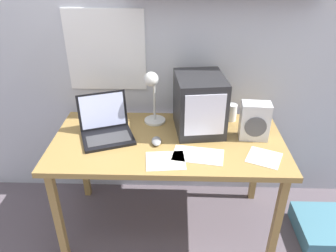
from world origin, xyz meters
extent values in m
plane|color=#5C525A|center=(0.00, 0.00, 0.00)|extent=(12.00, 12.00, 0.00)
cube|color=silver|center=(0.00, 0.46, 1.30)|extent=(5.60, 0.06, 2.60)
cube|color=white|center=(-0.44, 0.43, 1.18)|extent=(0.55, 0.01, 0.56)
cube|color=olive|center=(0.00, 0.00, 0.72)|extent=(1.47, 0.74, 0.03)
cube|color=olive|center=(-0.67, -0.31, 0.35)|extent=(0.04, 0.05, 0.70)
cube|color=olive|center=(0.67, -0.31, 0.35)|extent=(0.04, 0.05, 0.70)
cube|color=olive|center=(-0.67, 0.31, 0.35)|extent=(0.04, 0.05, 0.70)
cube|color=olive|center=(0.67, 0.31, 0.35)|extent=(0.04, 0.05, 0.70)
cube|color=#232326|center=(0.20, 0.15, 0.92)|extent=(0.34, 0.39, 0.37)
cube|color=silver|center=(0.22, -0.04, 0.93)|extent=(0.25, 0.04, 0.27)
cube|color=black|center=(-0.38, -0.01, 0.74)|extent=(0.38, 0.34, 0.02)
cube|color=#38383A|center=(-0.38, -0.03, 0.75)|extent=(0.30, 0.22, 0.00)
cube|color=black|center=(-0.43, 0.13, 0.87)|extent=(0.32, 0.16, 0.24)
cube|color=silver|center=(-0.43, 0.13, 0.87)|extent=(0.28, 0.15, 0.22)
cylinder|color=silver|center=(-0.10, 0.24, 0.74)|extent=(0.15, 0.15, 0.01)
cylinder|color=silver|center=(-0.10, 0.24, 0.91)|extent=(0.02, 0.02, 0.32)
sphere|color=silver|center=(-0.11, 0.19, 1.07)|extent=(0.09, 0.09, 0.09)
cylinder|color=white|center=(0.44, 0.28, 0.79)|extent=(0.07, 0.07, 0.12)
cylinder|color=#4CC656|center=(0.44, 0.28, 0.78)|extent=(0.06, 0.06, 0.09)
cube|color=silver|center=(0.54, 0.04, 0.86)|extent=(0.19, 0.12, 0.24)
cylinder|color=#4C4C51|center=(0.54, -0.02, 0.84)|extent=(0.13, 0.02, 0.13)
ellipsoid|color=gray|center=(-0.07, -0.05, 0.75)|extent=(0.07, 0.11, 0.03)
cube|color=white|center=(0.18, -0.17, 0.74)|extent=(0.32, 0.21, 0.00)
cube|color=white|center=(0.57, -0.19, 0.74)|extent=(0.24, 0.24, 0.00)
cube|color=white|center=(-0.01, -0.23, 0.74)|extent=(0.24, 0.21, 0.00)
cube|color=teal|center=(1.13, -0.08, 0.06)|extent=(0.41, 0.41, 0.13)
camera|label=1|loc=(0.05, -1.78, 1.84)|focal=35.00mm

